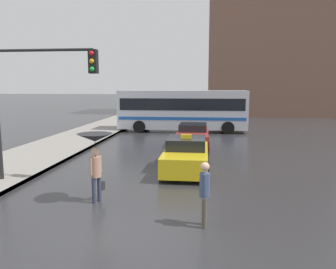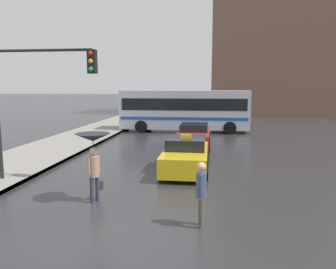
# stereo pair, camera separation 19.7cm
# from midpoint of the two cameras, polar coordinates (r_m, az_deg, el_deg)

# --- Properties ---
(ground_plane) EXTENTS (300.00, 300.00, 0.00)m
(ground_plane) POSITION_cam_midpoint_polar(r_m,az_deg,el_deg) (7.96, -10.21, -18.19)
(ground_plane) COLOR #2D2D30
(taxi) EXTENTS (1.91, 4.20, 1.56)m
(taxi) POSITION_cam_midpoint_polar(r_m,az_deg,el_deg) (13.87, 2.77, -3.67)
(taxi) COLOR gold
(taxi) RESTS_ON ground_plane
(sedan_red) EXTENTS (1.91, 4.64, 1.36)m
(sedan_red) POSITION_cam_midpoint_polar(r_m,az_deg,el_deg) (19.33, 4.06, -0.29)
(sedan_red) COLOR #A52D23
(sedan_red) RESTS_ON ground_plane
(city_bus) EXTENTS (10.02, 2.73, 3.25)m
(city_bus) POSITION_cam_midpoint_polar(r_m,az_deg,el_deg) (26.02, 2.32, 4.49)
(city_bus) COLOR #B2B7C1
(city_bus) RESTS_ON ground_plane
(pedestrian_with_umbrella) EXTENTS (1.07, 1.07, 2.14)m
(pedestrian_with_umbrella) POSITION_cam_midpoint_polar(r_m,az_deg,el_deg) (10.15, -13.10, -2.17)
(pedestrian_with_umbrella) COLOR #2D3347
(pedestrian_with_umbrella) RESTS_ON ground_plane
(pedestrian_man) EXTENTS (0.27, 0.42, 1.68)m
(pedestrian_man) POSITION_cam_midpoint_polar(r_m,az_deg,el_deg) (8.38, 5.72, -9.53)
(pedestrian_man) COLOR #4C473D
(pedestrian_man) RESTS_ON ground_plane
(traffic_light) EXTENTS (3.84, 0.38, 5.08)m
(traffic_light) POSITION_cam_midpoint_polar(r_m,az_deg,el_deg) (12.46, -22.15, 7.89)
(traffic_light) COLOR black
(traffic_light) RESTS_ON ground_plane
(building_tower_near) EXTENTS (15.98, 9.84, 25.10)m
(building_tower_near) POSITION_cam_midpoint_polar(r_m,az_deg,el_deg) (45.25, 17.93, 19.42)
(building_tower_near) COLOR brown
(building_tower_near) RESTS_ON ground_plane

